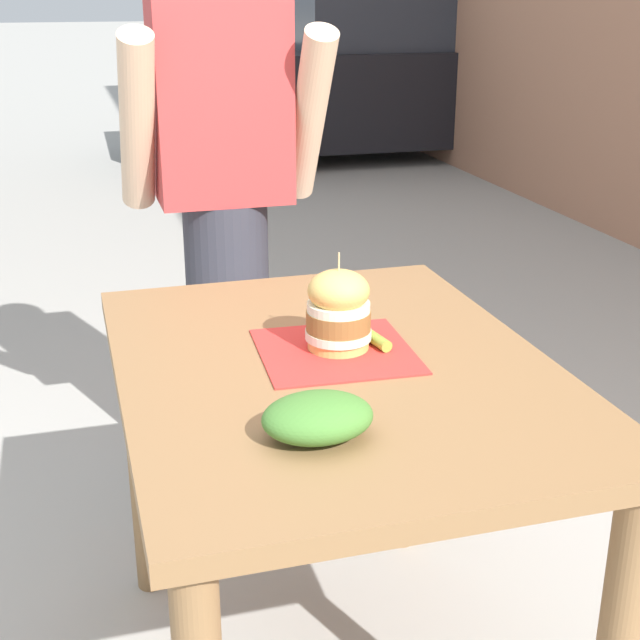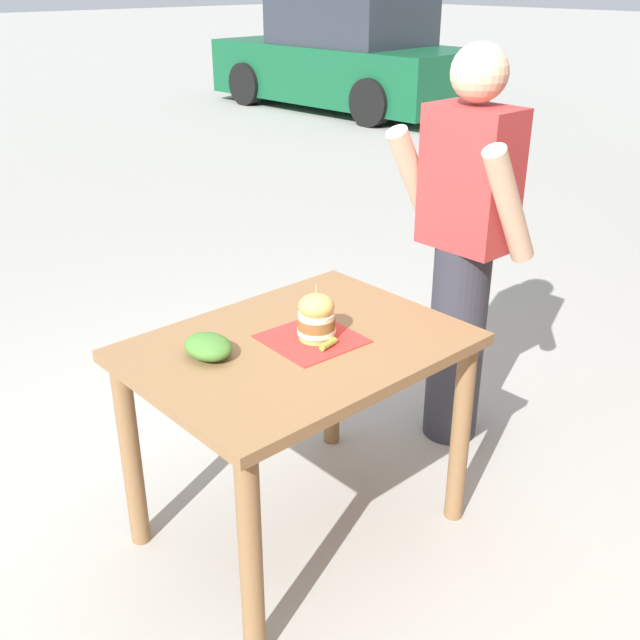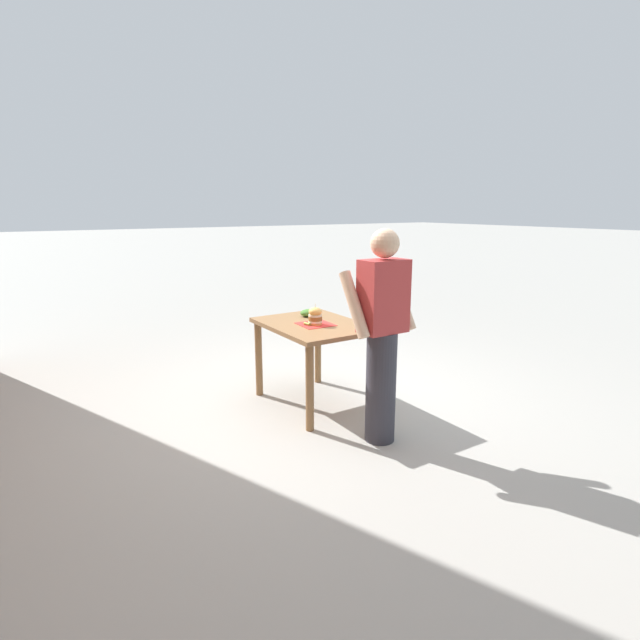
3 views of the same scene
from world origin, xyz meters
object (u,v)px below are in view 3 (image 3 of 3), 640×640
object	(u,v)px
patio_table	(314,337)
sandwich	(315,316)
pickle_spear	(307,324)
side_salad	(309,313)
diner_across_table	(382,334)

from	to	relation	value
patio_table	sandwich	size ratio (longest dim) A/B	5.59
patio_table	sandwich	world-z (taller)	sandwich
patio_table	pickle_spear	distance (m)	0.19
side_salad	diner_across_table	bearing A→B (deg)	86.45
side_salad	diner_across_table	world-z (taller)	diner_across_table
sandwich	side_salad	xyz separation A→B (m)	(-0.14, -0.34, -0.05)
sandwich	pickle_spear	xyz separation A→B (m)	(0.08, -0.02, -0.07)
sandwich	diner_across_table	xyz separation A→B (m)	(-0.06, 0.87, 0.01)
pickle_spear	side_salad	size ratio (longest dim) A/B	0.40
patio_table	diner_across_table	bearing A→B (deg)	92.39
patio_table	side_salad	xyz separation A→B (m)	(-0.11, -0.28, 0.17)
sandwich	diner_across_table	world-z (taller)	diner_across_table
patio_table	pickle_spear	size ratio (longest dim) A/B	15.29
side_salad	pickle_spear	bearing A→B (deg)	56.30
sandwich	pickle_spear	size ratio (longest dim) A/B	2.74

